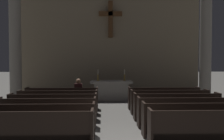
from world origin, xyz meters
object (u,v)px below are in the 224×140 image
(pew_left_row_2, at_px, (39,120))
(column_right_second, at_px, (206,30))
(candlestick_right, at_px, (124,77))
(pew_right_row_6, at_px, (163,98))
(pew_left_row_5, at_px, (58,102))
(pew_left_row_6, at_px, (62,98))
(column_left_second, at_px, (15,30))
(altar, at_px, (111,90))
(pew_left_row_1, at_px, (28,130))
(candlestick_left, at_px, (98,77))
(lone_worshipper, at_px, (79,93))
(pew_left_row_4, at_px, (53,107))
(pew_right_row_3, at_px, (185,112))
(pew_right_row_1, at_px, (212,128))
(pew_right_row_4, at_px, (177,106))
(pew_right_row_5, at_px, (169,102))
(pew_left_row_3, at_px, (47,113))
(pew_right_row_2, at_px, (197,119))

(pew_left_row_2, xyz_separation_m, column_right_second, (6.94, 6.03, 3.12))
(candlestick_right, bearing_deg, pew_right_row_6, -61.36)
(pew_left_row_5, distance_m, pew_left_row_6, 0.99)
(candlestick_right, bearing_deg, pew_left_row_2, -113.31)
(column_left_second, height_order, altar, column_left_second)
(pew_left_row_1, bearing_deg, candlestick_left, 79.17)
(pew_left_row_2, height_order, lone_worshipper, lone_worshipper)
(pew_left_row_4, relative_size, pew_right_row_3, 1.00)
(pew_left_row_6, relative_size, altar, 1.37)
(pew_right_row_1, height_order, candlestick_left, candlestick_left)
(pew_left_row_6, height_order, lone_worshipper, lone_worshipper)
(pew_right_row_1, distance_m, column_left_second, 10.35)
(pew_left_row_2, relative_size, pew_right_row_4, 1.00)
(pew_left_row_1, height_order, pew_right_row_5, same)
(pew_right_row_5, distance_m, candlestick_left, 4.70)
(pew_left_row_6, height_order, pew_right_row_5, same)
(pew_left_row_6, relative_size, column_left_second, 0.41)
(pew_right_row_6, xyz_separation_m, candlestick_left, (-2.86, 2.67, 0.72))
(candlestick_left, bearing_deg, lone_worshipper, -106.35)
(pew_right_row_5, xyz_separation_m, column_left_second, (-6.94, 3.05, 3.12))
(pew_left_row_3, xyz_separation_m, pew_right_row_4, (4.32, 0.99, 0.00))
(pew_left_row_4, bearing_deg, column_left_second, 122.98)
(column_right_second, bearing_deg, pew_left_row_5, -156.27)
(column_left_second, bearing_deg, candlestick_right, 6.36)
(pew_right_row_3, bearing_deg, pew_left_row_6, 145.44)
(pew_right_row_6, relative_size, lone_worshipper, 2.28)
(pew_right_row_1, xyz_separation_m, pew_right_row_4, (0.00, 2.97, 0.00))
(pew_right_row_6, bearing_deg, pew_left_row_1, -131.06)
(pew_right_row_4, relative_size, pew_right_row_5, 1.00)
(pew_left_row_4, relative_size, altar, 1.37)
(pew_left_row_6, distance_m, candlestick_left, 3.13)
(pew_left_row_1, height_order, pew_left_row_5, same)
(pew_left_row_3, bearing_deg, pew_right_row_4, 12.93)
(pew_left_row_4, bearing_deg, pew_left_row_2, -90.00)
(pew_right_row_4, bearing_deg, altar, 114.89)
(pew_left_row_2, distance_m, pew_right_row_2, 4.32)
(pew_right_row_2, distance_m, candlestick_left, 7.26)
(pew_left_row_1, distance_m, pew_right_row_5, 5.86)
(candlestick_left, bearing_deg, column_right_second, -6.36)
(pew_right_row_3, xyz_separation_m, pew_right_row_4, (0.00, 0.99, 0.00))
(pew_left_row_1, distance_m, pew_left_row_3, 1.98)
(altar, xyz_separation_m, candlestick_left, (-0.70, 0.00, 0.66))
(pew_left_row_1, relative_size, lone_worshipper, 2.28)
(candlestick_left, height_order, lone_worshipper, candlestick_left)
(pew_left_row_1, xyz_separation_m, candlestick_right, (2.86, 7.63, 0.72))
(pew_left_row_5, height_order, candlestick_left, candlestick_left)
(pew_right_row_2, distance_m, pew_right_row_6, 3.97)
(column_right_second, bearing_deg, pew_right_row_3, -117.53)
(pew_right_row_6, xyz_separation_m, column_right_second, (2.62, 2.06, 3.12))
(pew_left_row_3, xyz_separation_m, candlestick_right, (2.86, 5.65, 0.72))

